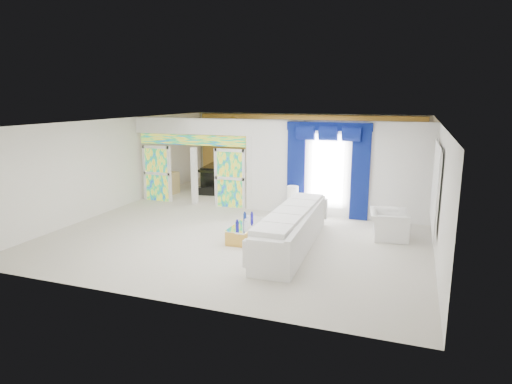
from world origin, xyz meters
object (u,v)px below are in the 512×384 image
at_px(coffee_table, 246,231).
at_px(armchair, 389,225).
at_px(white_sofa, 292,231).
at_px(console_table, 302,212).
at_px(grand_piano, 223,176).

relative_size(coffee_table, armchair, 1.47).
bearing_deg(white_sofa, armchair, 33.07).
xyz_separation_m(coffee_table, console_table, (0.93, 2.41, 0.02)).
bearing_deg(grand_piano, coffee_table, -69.84).
distance_m(console_table, armchair, 2.90).
bearing_deg(grand_piano, console_table, -49.09).
xyz_separation_m(white_sofa, armchair, (2.24, 1.57, -0.05)).
bearing_deg(console_table, white_sofa, -81.12).
xyz_separation_m(white_sofa, console_table, (-0.42, 2.71, -0.21)).
height_order(coffee_table, console_table, console_table).
distance_m(console_table, grand_piano, 5.60).
bearing_deg(white_sofa, console_table, 96.83).
distance_m(white_sofa, grand_piano, 7.88).
bearing_deg(coffee_table, grand_piano, 119.05).
height_order(coffee_table, armchair, armchair).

